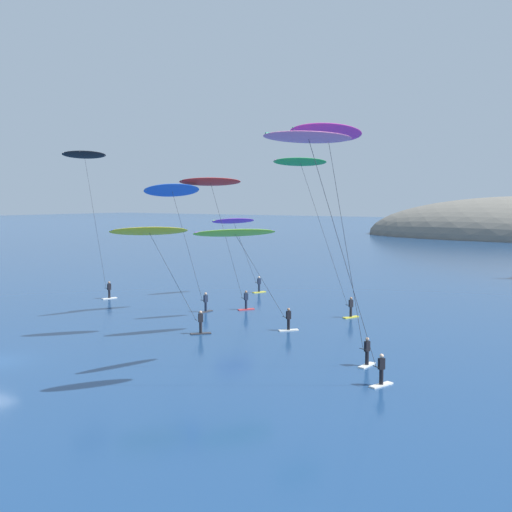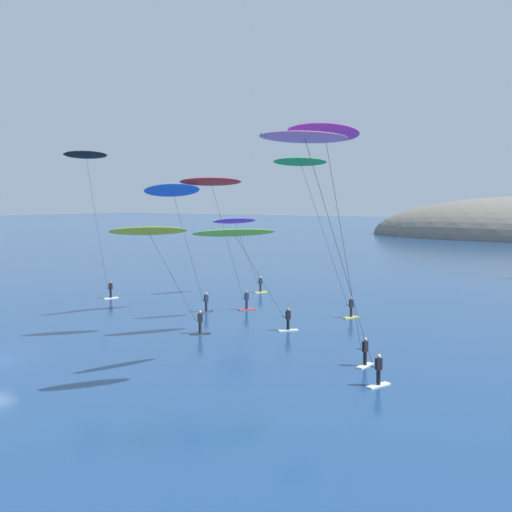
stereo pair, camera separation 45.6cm
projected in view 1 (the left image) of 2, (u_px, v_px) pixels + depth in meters
The scene contains 9 objects.
kitesurfer_pink at pixel (316, 160), 30.83m from camera, with size 4.49×7.13×13.03m.
kitesurfer_magenta at pixel (331, 150), 34.48m from camera, with size 2.87×6.87×13.82m.
kitesurfer_black at pixel (87, 170), 60.40m from camera, with size 2.04×5.43×14.33m.
kitesurfer_purple at pixel (236, 227), 65.07m from camera, with size 3.31×6.06×7.91m.
kitesurfer_lime at pixel (239, 239), 45.41m from camera, with size 5.06×7.45×7.77m.
kitesurfer_yellow at pixel (153, 238), 44.89m from camera, with size 5.18×6.16×7.94m.
kitesurfer_green at pixel (306, 179), 50.33m from camera, with size 4.77×6.98×13.05m.
kitesurfer_blue at pixel (175, 199), 52.78m from camera, with size 2.91×6.59×11.09m.
kitesurfer_red at pixel (213, 192), 54.38m from camera, with size 4.07×6.44×11.64m.
Camera 1 is at (34.43, -22.23, 9.80)m, focal length 45.00 mm.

